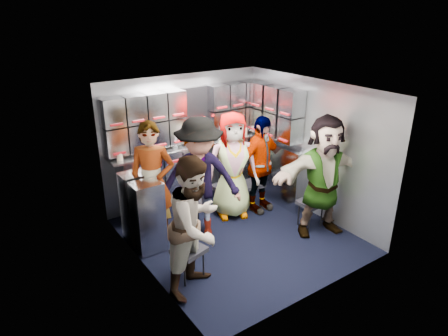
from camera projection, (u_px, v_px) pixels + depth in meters
floor at (238, 235)px, 5.75m from camera, size 3.00×3.00×0.00m
wall_back at (184, 139)px, 6.50m from camera, size 2.80×0.04×2.10m
wall_left at (142, 193)px, 4.62m from camera, size 0.04×3.00×2.10m
wall_right at (313, 148)px, 6.08m from camera, size 0.04×3.00×2.10m
ceiling at (240, 90)px, 4.96m from camera, size 2.80×3.00×0.02m
cart_bank_back at (192, 175)px, 6.55m from camera, size 2.68×0.38×0.99m
cart_bank_left at (142, 212)px, 5.36m from camera, size 0.38×0.76×0.99m
counter at (191, 145)px, 6.35m from camera, size 2.68×0.42×0.03m
locker_bank_back at (188, 115)px, 6.22m from camera, size 2.68×0.28×0.82m
locker_bank_right at (276, 112)px, 6.37m from camera, size 0.28×1.00×0.82m
right_cabinet at (277, 171)px, 6.67m from camera, size 0.28×1.20×1.00m
coffee_niche at (196, 114)px, 6.36m from camera, size 0.46×0.16×0.84m
red_latch_strip at (197, 156)px, 6.25m from camera, size 2.60×0.02×0.03m
jump_seat_near_left at (189, 252)px, 4.72m from camera, size 0.42×0.41×0.41m
jump_seat_mid_left at (194, 207)px, 5.76m from camera, size 0.46×0.45×0.42m
jump_seat_center at (226, 188)px, 6.33m from camera, size 0.37×0.35×0.43m
jump_seat_mid_right at (252, 185)px, 6.48m from camera, size 0.39×0.37×0.41m
jump_seat_near_right at (311, 204)px, 5.87m from camera, size 0.35×0.33×0.41m
attendant_standing at (152, 183)px, 5.38m from camera, size 0.74×0.69×1.70m
attendant_arc_a at (196, 225)px, 4.41m from camera, size 0.98×0.91×1.63m
attendant_arc_b at (200, 179)px, 5.43m from camera, size 1.30×1.13×1.75m
attendant_arc_c at (232, 166)px, 6.03m from camera, size 0.94×0.79×1.65m
attendant_arc_d at (260, 165)px, 6.19m from camera, size 0.95×0.50×1.55m
attendant_arc_e at (324, 176)px, 5.54m from camera, size 1.70×1.05×1.74m
bottle_left at (175, 140)px, 6.10m from camera, size 0.07×0.07×0.26m
bottle_mid at (203, 135)px, 6.36m from camera, size 0.07×0.07×0.26m
bottle_right at (219, 133)px, 6.53m from camera, size 0.06×0.06×0.22m
cup_left at (120, 156)px, 5.65m from camera, size 0.08×0.08×0.11m
cup_right at (245, 131)px, 6.82m from camera, size 0.08×0.08×0.11m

